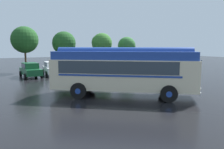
{
  "coord_description": "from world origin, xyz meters",
  "views": [
    {
      "loc": [
        -9.55,
        -12.77,
        3.57
      ],
      "look_at": [
        -0.88,
        1.47,
        1.4
      ],
      "focal_mm": 35.0,
      "sensor_mm": 36.0,
      "label": 1
    }
  ],
  "objects_px": {
    "car_mid_left": "(52,68)",
    "car_near_left": "(31,70)",
    "vintage_bus": "(123,70)",
    "car_mid_right": "(76,68)",
    "car_far_right": "(94,66)"
  },
  "relations": [
    {
      "from": "vintage_bus",
      "to": "car_near_left",
      "type": "height_order",
      "value": "vintage_bus"
    },
    {
      "from": "car_near_left",
      "to": "car_mid_left",
      "type": "xyz_separation_m",
      "value": [
        2.66,
        0.64,
        0.0
      ]
    },
    {
      "from": "car_mid_right",
      "to": "car_far_right",
      "type": "bearing_deg",
      "value": 7.94
    },
    {
      "from": "car_mid_right",
      "to": "vintage_bus",
      "type": "bearing_deg",
      "value": -97.64
    },
    {
      "from": "car_mid_left",
      "to": "car_near_left",
      "type": "bearing_deg",
      "value": -166.46
    },
    {
      "from": "car_mid_right",
      "to": "car_far_right",
      "type": "relative_size",
      "value": 1.02
    },
    {
      "from": "vintage_bus",
      "to": "car_far_right",
      "type": "xyz_separation_m",
      "value": [
        4.59,
        13.88,
        -1.05
      ]
    },
    {
      "from": "vintage_bus",
      "to": "car_mid_right",
      "type": "height_order",
      "value": "vintage_bus"
    },
    {
      "from": "car_mid_right",
      "to": "car_far_right",
      "type": "height_order",
      "value": "same"
    },
    {
      "from": "car_far_right",
      "to": "car_mid_right",
      "type": "bearing_deg",
      "value": -172.06
    },
    {
      "from": "car_mid_left",
      "to": "car_far_right",
      "type": "bearing_deg",
      "value": -3.19
    },
    {
      "from": "car_near_left",
      "to": "car_far_right",
      "type": "distance_m",
      "value": 8.3
    },
    {
      "from": "car_mid_left",
      "to": "car_mid_right",
      "type": "relative_size",
      "value": 1.0
    },
    {
      "from": "vintage_bus",
      "to": "car_mid_right",
      "type": "relative_size",
      "value": 2.13
    },
    {
      "from": "vintage_bus",
      "to": "car_far_right",
      "type": "distance_m",
      "value": 14.66
    }
  ]
}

